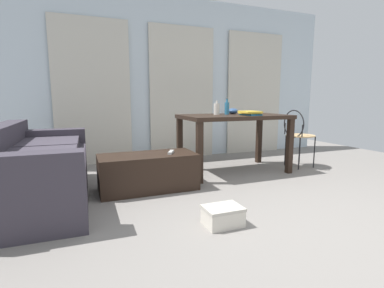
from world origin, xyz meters
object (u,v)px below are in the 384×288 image
Objects in this scene: couch at (36,170)px; craft_table at (234,123)px; bowl at (233,111)px; coffee_table at (148,172)px; book_stack at (250,113)px; wire_chair at (297,131)px; shoebox at (223,216)px; bottle_near at (217,109)px; bottle_far at (227,108)px; tv_remote_primary at (171,152)px.

couch is 2.40m from craft_table.
couch is 2.56m from bowl.
bowl is at bearing 22.58° from coffee_table.
couch is 6.08× the size of book_stack.
wire_chair is (0.98, -0.11, -0.15)m from craft_table.
coffee_table is 3.52× the size of shoebox.
bowl is at bearing 58.49° from shoebox.
coffee_table is 1.17m from shoebox.
craft_table is 0.30m from bottle_near.
bottle_far reaches higher than coffee_table.
couch is 2.25m from bottle_near.
craft_table is 4.73× the size of shoebox.
bottle_far is at bearing 55.78° from tv_remote_primary.
book_stack is at bearing -86.98° from bowl.
bottle_far is 0.69× the size of book_stack.
book_stack is at bearing -41.60° from bottle_near.
book_stack is 1.80m from shoebox.
coffee_table is 7.02× the size of bowl.
bottle_far is (0.15, -0.00, 0.01)m from bottle_near.
bottle_far is at bearing 167.96° from wire_chair.
coffee_table is 6.18× the size of tv_remote_primary.
bowl reaches higher than book_stack.
wire_chair is 0.90m from book_stack.
bottle_near is 0.45m from book_stack.
tv_remote_primary is 0.57× the size of shoebox.
craft_table is at bearing -27.75° from bottle_near.
coffee_table is at bearing -159.32° from bottle_far.
bottle_near is (-1.18, 0.22, 0.33)m from wire_chair.
craft_table is 9.44× the size of bowl.
wire_chair is at bearing 5.06° from book_stack.
book_stack is 1.03× the size of shoebox.
couch is 1.77× the size of coffee_table.
craft_table reaches higher than coffee_table.
couch is at bearing -176.79° from book_stack.
craft_table is at bearing -115.58° from bowl.
couch is 10.94× the size of tv_remote_primary.
tv_remote_primary is (-1.01, -0.39, -0.27)m from craft_table.
bottle_near is (2.14, 0.43, 0.54)m from couch.
book_stack is 1.22m from tv_remote_primary.
coffee_table is at bearing -1.22° from couch.
craft_table is at bearing 57.66° from shoebox.
bowl is (2.45, 0.55, 0.51)m from couch.
bottle_near is at bearing 23.44° from coffee_table.
bottle_far is 1.17m from tv_remote_primary.
craft_table is 0.28m from bowl.
wire_chair reaches higher than book_stack.
tv_remote_primary is at bearing -148.32° from bottle_near.
couch is 2.40m from bottle_far.
wire_chair is at bearing 35.32° from shoebox.
bowl is 0.88× the size of tv_remote_primary.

